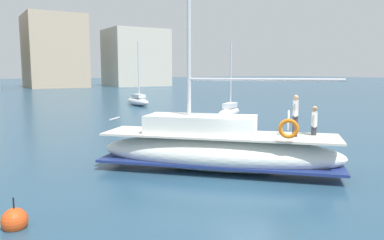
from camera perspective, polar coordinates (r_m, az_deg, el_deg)
name	(u,v)px	position (r m, az deg, el deg)	size (l,w,h in m)	color
ground_plane	(251,176)	(14.58, 8.81, -8.32)	(400.00, 400.00, 0.00)	#284C66
main_sailboat	(217,148)	(15.03, 3.72, -4.21)	(8.46, 8.51, 12.77)	white
moored_sloop_far	(138,100)	(43.75, -8.15, 2.93)	(1.41, 5.56, 7.16)	silver
moored_catamaran	(229,111)	(32.26, 5.61, 1.32)	(4.75, 3.96, 6.27)	white
mooring_buoy	(15,221)	(10.80, -25.09, -13.53)	(0.65, 0.65, 0.92)	#EA4C19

